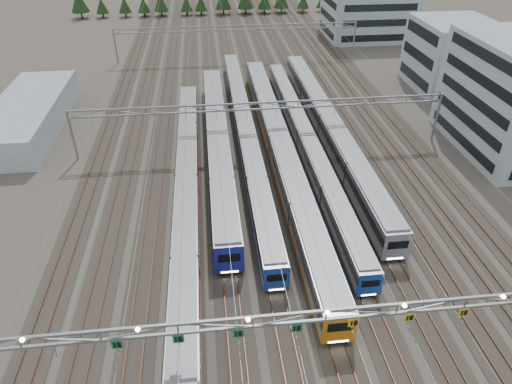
{
  "coord_description": "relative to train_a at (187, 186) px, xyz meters",
  "views": [
    {
      "loc": [
        -7.98,
        -22.78,
        34.48
      ],
      "look_at": [
        -2.76,
        22.93,
        3.5
      ],
      "focal_mm": 32.0,
      "sensor_mm": 36.0,
      "label": 1
    }
  ],
  "objects": [
    {
      "name": "train_e",
      "position": [
        18.0,
        11.43,
        -0.18
      ],
      "size": [
        2.54,
        62.77,
        3.3
      ],
      "color": "black",
      "rests_on": "ground"
    },
    {
      "name": "ground",
      "position": [
        11.25,
        -27.47,
        -2.08
      ],
      "size": [
        400.0,
        400.0,
        0.0
      ],
      "primitive_type": "plane",
      "color": "#47423A",
      "rests_on": "ground"
    },
    {
      "name": "depot_bldg_north",
      "position": [
        47.6,
        73.44,
        5.27
      ],
      "size": [
        22.0,
        18.0,
        14.71
      ],
      "primitive_type": "cube",
      "color": "#90A5AC",
      "rests_on": "ground"
    },
    {
      "name": "gantry_near",
      "position": [
        11.2,
        -27.59,
        5.0
      ],
      "size": [
        56.36,
        0.61,
        8.08
      ],
      "color": "gray",
      "rests_on": "ground"
    },
    {
      "name": "train_a",
      "position": [
        0.0,
        0.0,
        0.0
      ],
      "size": [
        2.81,
        62.39,
        3.66
      ],
      "color": "black",
      "rests_on": "ground"
    },
    {
      "name": "gantry_far",
      "position": [
        11.25,
        57.53,
        4.3
      ],
      "size": [
        56.36,
        0.36,
        8.0
      ],
      "color": "gray",
      "rests_on": "ground"
    },
    {
      "name": "treeline",
      "position": [
        13.5,
        103.6,
        2.15
      ],
      "size": [
        100.1,
        5.6,
        7.02
      ],
      "color": "#332114",
      "rests_on": "ground"
    },
    {
      "name": "track_bed",
      "position": [
        11.25,
        72.53,
        -0.59
      ],
      "size": [
        54.0,
        260.0,
        5.42
      ],
      "color": "#2D2823",
      "rests_on": "ground"
    },
    {
      "name": "gantry_mid",
      "position": [
        11.25,
        12.53,
        4.3
      ],
      "size": [
        56.36,
        0.36,
        8.0
      ],
      "color": "gray",
      "rests_on": "ground"
    },
    {
      "name": "train_c",
      "position": [
        9.0,
        15.86,
        -0.1
      ],
      "size": [
        2.67,
        68.19,
        3.47
      ],
      "color": "black",
      "rests_on": "ground"
    },
    {
      "name": "train_d",
      "position": [
        13.5,
        8.65,
        0.21
      ],
      "size": [
        3.13,
        67.61,
        4.09
      ],
      "color": "black",
      "rests_on": "ground"
    },
    {
      "name": "depot_bldg_mid",
      "position": [
        52.16,
        35.05,
        4.44
      ],
      "size": [
        14.0,
        16.0,
        13.06
      ],
      "primitive_type": "cube",
      "color": "#90A5AC",
      "rests_on": "ground"
    },
    {
      "name": "train_f",
      "position": [
        22.5,
        15.15,
        0.19
      ],
      "size": [
        3.1,
        60.78,
        4.05
      ],
      "color": "black",
      "rests_on": "ground"
    },
    {
      "name": "west_shed",
      "position": [
        -26.77,
        24.42,
        0.32
      ],
      "size": [
        10.0,
        30.0,
        4.81
      ],
      "primitive_type": "cube",
      "color": "#90A5AC",
      "rests_on": "ground"
    },
    {
      "name": "train_b",
      "position": [
        4.5,
        11.54,
        0.22
      ],
      "size": [
        3.15,
        53.61,
        4.11
      ],
      "color": "black",
      "rests_on": "ground"
    }
  ]
}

